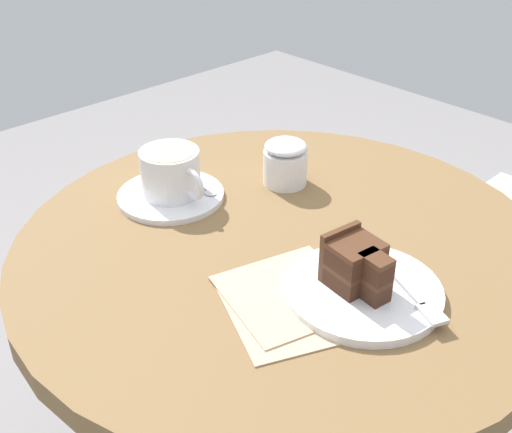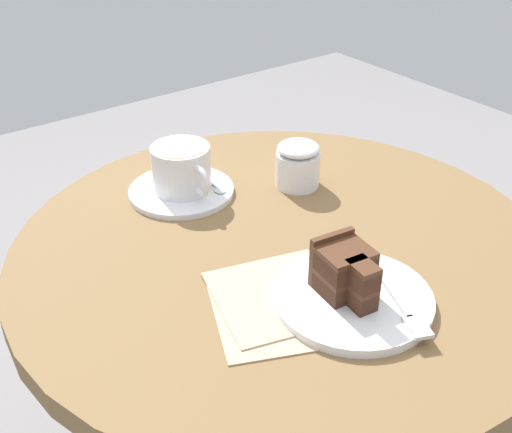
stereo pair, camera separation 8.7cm
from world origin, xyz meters
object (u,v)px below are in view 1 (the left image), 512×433
object	(u,v)px
coffee_cup	(171,172)
cake_plate	(363,291)
fork	(413,295)
saucer	(171,196)
teaspoon	(200,187)
sugar_pot	(285,162)
napkin	(293,299)
cake_slice	(356,265)

from	to	relation	value
coffee_cup	cake_plate	distance (m)	0.36
fork	saucer	bearing A→B (deg)	-149.29
cake_plate	saucer	bearing A→B (deg)	-175.59
saucer	teaspoon	bearing A→B (deg)	67.66
coffee_cup	sugar_pot	xyz separation A→B (m)	(0.08, 0.16, -0.01)
sugar_pot	cake_plate	bearing A→B (deg)	-26.89
saucer	coffee_cup	world-z (taller)	coffee_cup
saucer	napkin	distance (m)	0.31
teaspoon	cake_plate	bearing A→B (deg)	-8.29
teaspoon	cake_slice	xyz separation A→B (m)	(0.33, -0.02, 0.03)
cake_plate	fork	bearing A→B (deg)	28.31
fork	sugar_pot	world-z (taller)	sugar_pot
cake_slice	fork	bearing A→B (deg)	27.16
saucer	cake_slice	xyz separation A→B (m)	(0.34, 0.02, 0.04)
cake_slice	napkin	bearing A→B (deg)	-121.68
teaspoon	cake_plate	xyz separation A→B (m)	(0.34, -0.02, -0.01)
coffee_cup	cake_plate	xyz separation A→B (m)	(0.35, 0.03, -0.04)
fork	sugar_pot	xyz separation A→B (m)	(-0.32, 0.11, 0.02)
saucer	napkin	world-z (taller)	saucer
coffee_cup	cake_slice	bearing A→B (deg)	3.41
napkin	cake_slice	bearing A→B (deg)	58.32
coffee_cup	napkin	distance (m)	0.31
saucer	teaspoon	world-z (taller)	teaspoon
cake_plate	napkin	size ratio (longest dim) A/B	0.88
saucer	cake_slice	world-z (taller)	cake_slice
cake_plate	coffee_cup	bearing A→B (deg)	-175.95
saucer	cake_plate	world-z (taller)	cake_plate
saucer	coffee_cup	size ratio (longest dim) A/B	1.33
cake_plate	sugar_pot	bearing A→B (deg)	153.11
coffee_cup	teaspoon	bearing A→B (deg)	69.27
saucer	sugar_pot	size ratio (longest dim) A/B	2.18
fork	napkin	bearing A→B (deg)	-113.70
cake_plate	sugar_pot	size ratio (longest dim) A/B	2.57
fork	teaspoon	bearing A→B (deg)	-155.27
cake_slice	fork	world-z (taller)	cake_slice
fork	sugar_pot	bearing A→B (deg)	-175.69
saucer	fork	bearing A→B (deg)	7.75
coffee_cup	cake_slice	world-z (taller)	coffee_cup
fork	napkin	world-z (taller)	fork
cake_plate	cake_slice	bearing A→B (deg)	-158.25
teaspoon	sugar_pot	distance (m)	0.14
coffee_cup	teaspoon	distance (m)	0.06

